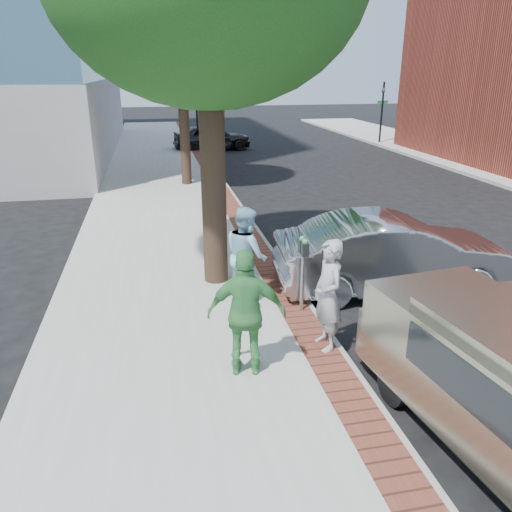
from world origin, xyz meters
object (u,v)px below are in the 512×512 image
object	(u,v)px
person_gray	(328,295)
bg_car	(212,137)
person_green	(247,313)
person_officer	(246,254)
sedan_silver	(394,254)
parking_meter	(303,259)

from	to	relation	value
person_gray	bg_car	size ratio (longest dim) A/B	0.42
person_green	person_officer	bearing A→B (deg)	-89.29
person_gray	sedan_silver	world-z (taller)	person_gray
parking_meter	person_green	xyz separation A→B (m)	(-1.41, -1.84, -0.06)
person_gray	sedan_silver	size ratio (longest dim) A/B	0.38
person_green	parking_meter	bearing A→B (deg)	-116.28
parking_meter	bg_car	bearing A→B (deg)	87.61
parking_meter	bg_car	size ratio (longest dim) A/B	0.33
parking_meter	person_gray	size ratio (longest dim) A/B	0.78
sedan_silver	person_officer	bearing A→B (deg)	97.81
parking_meter	bg_car	distance (m)	21.67
person_gray	sedan_silver	xyz separation A→B (m)	(2.27, 2.21, -0.26)
person_green	bg_car	xyz separation A→B (m)	(2.31, 23.49, -0.38)
person_officer	sedan_silver	bearing A→B (deg)	-99.28
person_green	sedan_silver	bearing A→B (deg)	-132.85
person_green	bg_car	world-z (taller)	person_green
person_officer	bg_car	distance (m)	21.07
person_green	sedan_silver	distance (m)	4.56
parking_meter	person_green	bearing A→B (deg)	-127.54
parking_meter	sedan_silver	world-z (taller)	sedan_silver
person_officer	sedan_silver	distance (m)	3.24
person_gray	person_officer	size ratio (longest dim) A/B	0.97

